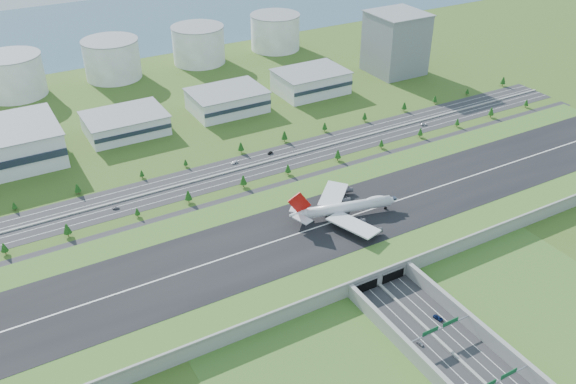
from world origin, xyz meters
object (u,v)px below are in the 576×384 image
car_0 (420,343)px  car_2 (438,318)px  boeing_747 (345,207)px  car_6 (424,124)px  fuel_tank_a (14,76)px  car_4 (116,208)px  office_tower (396,43)px  car_5 (270,153)px  car_7 (234,162)px

car_0 → car_2: 20.43m
boeing_747 → car_6: 158.87m
fuel_tank_a → boeing_747: size_ratio=0.75×
car_4 → car_6: bearing=-72.7°
fuel_tank_a → office_tower: bearing=-19.8°
fuel_tank_a → car_2: 415.13m
boeing_747 → car_5: (5.71, 102.96, -13.13)m
car_5 → car_7: 28.45m
car_4 → car_7: 90.06m
fuel_tank_a → car_7: fuel_tank_a is taller
boeing_747 → car_7: bearing=116.1°
car_2 → car_6: (137.29, 171.82, 0.05)m
fuel_tank_a → car_2: fuel_tank_a is taller
boeing_747 → car_0: (-22.56, -94.97, -13.19)m
car_6 → car_7: size_ratio=1.07×
car_4 → car_7: car_7 is taller
car_4 → car_5: bearing=-64.3°
car_2 → car_5: car_5 is taller
car_0 → car_7: car_7 is taller
office_tower → boeing_747: 268.63m
fuel_tank_a → car_4: 223.99m
fuel_tank_a → car_0: size_ratio=12.81×
car_0 → car_5: 199.94m
fuel_tank_a → car_2: size_ratio=9.67×
car_7 → office_tower: bearing=100.3°
car_0 → fuel_tank_a: bearing=98.3°
boeing_747 → car_0: 98.50m
car_5 → boeing_747: bearing=-23.3°
car_0 → car_4: bearing=109.0°
car_0 → car_6: (155.75, 180.58, 0.11)m
car_2 → car_5: 189.43m
car_0 → car_5: size_ratio=0.88×
car_2 → car_5: size_ratio=1.16×
car_5 → car_6: car_6 is taller
car_6 → car_4: bearing=113.3°
boeing_747 → fuel_tank_a: bearing=127.1°
car_2 → boeing_747: bearing=-103.2°
boeing_747 → car_6: size_ratio=12.10×
boeing_747 → car_6: boeing_747 is taller
boeing_747 → car_7: 105.99m
car_7 → car_0: bearing=-13.0°
boeing_747 → car_7: (-22.74, 102.68, -13.11)m
boeing_747 → car_2: (-4.10, -86.22, -13.14)m
boeing_747 → car_6: (133.19, 85.61, -13.09)m
boeing_747 → car_6: bearing=46.3°
car_5 → car_6: (127.48, -17.35, 0.04)m
car_5 → car_7: (-28.45, -0.28, 0.02)m
office_tower → car_4: size_ratio=13.34×
car_7 → car_5: bearing=77.6°
boeing_747 → car_0: size_ratio=17.18×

